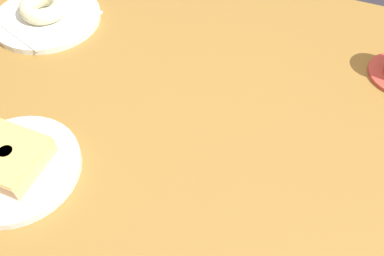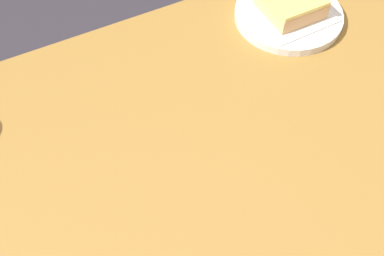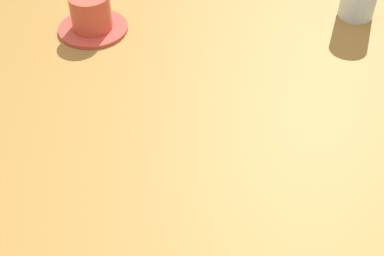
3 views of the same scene
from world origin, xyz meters
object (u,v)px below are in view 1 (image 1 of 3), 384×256
Objects in this scene: plate_sugar_ring at (47,18)px; donut_sugar_ring at (44,7)px; donut_glazed_square at (10,158)px; plate_glazed_square at (16,168)px.

donut_sugar_ring reaches higher than plate_sugar_ring.
donut_glazed_square reaches higher than plate_sugar_ring.
donut_sugar_ring is (-0.19, 0.35, 0.03)m from plate_glazed_square.
plate_glazed_square is 2.05× the size of donut_glazed_square.
donut_glazed_square is 0.39m from plate_sugar_ring.
donut_glazed_square is (0.00, 0.00, 0.03)m from plate_glazed_square.
donut_glazed_square reaches higher than plate_glazed_square.
plate_glazed_square is at bearing 0.00° from donut_glazed_square.
plate_sugar_ring is at bearing 0.00° from donut_sugar_ring.
donut_glazed_square is 0.39m from donut_sugar_ring.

